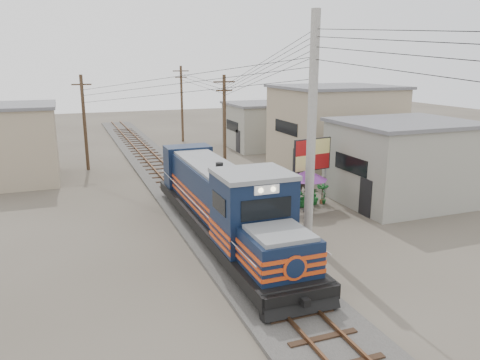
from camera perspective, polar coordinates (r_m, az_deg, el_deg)
name	(u,v)px	position (r m, az deg, el deg)	size (l,w,h in m)	color
ground	(232,246)	(20.80, -1.02, -8.10)	(120.00, 120.00, 0.00)	#473F35
ballast	(178,189)	(29.90, -7.53, -1.05)	(3.60, 70.00, 0.16)	#595651
track	(178,186)	(29.85, -7.54, -0.72)	(1.15, 70.00, 0.12)	#51331E
locomotive	(224,204)	(21.17, -2.00, -2.92)	(2.80, 15.20, 3.77)	black
utility_pole_main	(312,131)	(20.45, 8.72, 5.91)	(0.40, 0.40, 10.00)	#9E9B93
wooden_pole_mid	(224,121)	(34.20, -1.90, 7.14)	(1.60, 0.24, 7.00)	#4C3826
wooden_pole_far	(182,102)	(47.64, -7.11, 9.36)	(1.60, 0.24, 7.50)	#4C3826
wooden_pole_left	(84,121)	(36.39, -18.44, 6.86)	(1.60, 0.24, 7.00)	#4C3826
power_lines	(178,68)	(27.35, -7.59, 13.41)	(9.65, 19.00, 3.30)	black
shophouse_front	(403,162)	(28.28, 19.25, 2.13)	(7.35, 6.30, 4.70)	gray
shophouse_mid	(334,127)	(35.92, 11.41, 6.30)	(8.40, 7.35, 6.20)	gray
shophouse_back	(262,125)	(44.14, 2.76, 6.69)	(6.30, 6.30, 4.20)	gray
shophouse_left	(8,144)	(34.70, -26.41, 3.98)	(6.30, 6.30, 5.20)	gray
billboard	(312,156)	(26.10, 8.81, 2.88)	(2.46, 0.55, 3.83)	#99999E
market_umbrella	(308,175)	(25.05, 8.29, 0.61)	(2.65, 2.65, 2.35)	black
vendor	(303,181)	(29.24, 7.69, -0.07)	(0.54, 0.35, 1.48)	black
plant_nursery	(290,194)	(27.07, 6.11, -1.75)	(3.38, 3.27, 1.10)	#185522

